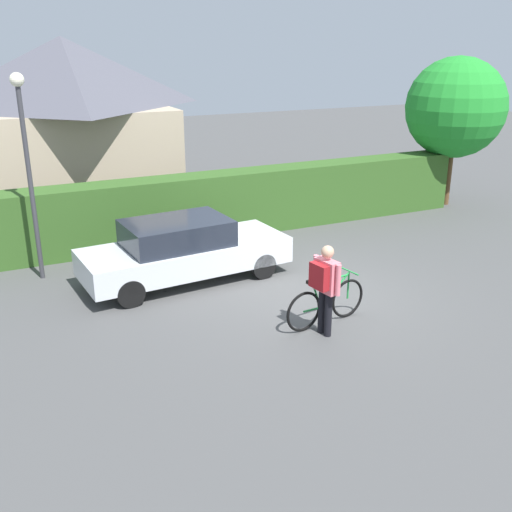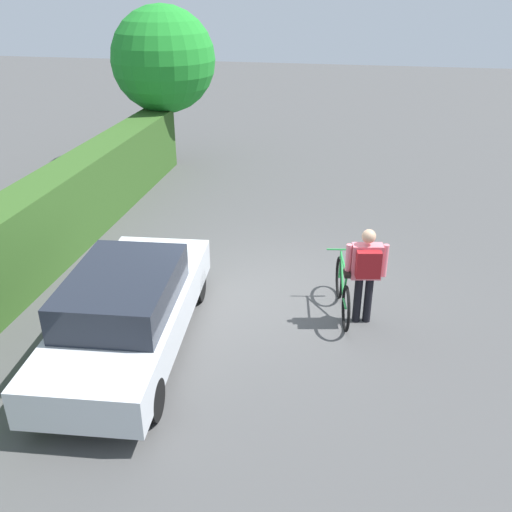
{
  "view_description": "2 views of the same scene",
  "coord_description": "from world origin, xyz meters",
  "px_view_note": "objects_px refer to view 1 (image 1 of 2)",
  "views": [
    {
      "loc": [
        -5.78,
        -9.65,
        4.89
      ],
      "look_at": [
        -0.93,
        0.61,
        0.78
      ],
      "focal_mm": 41.87,
      "sensor_mm": 36.0,
      "label": 1
    },
    {
      "loc": [
        -8.74,
        -1.36,
        5.12
      ],
      "look_at": [
        -1.03,
        0.08,
        1.23
      ],
      "focal_mm": 39.61,
      "sensor_mm": 36.0,
      "label": 2
    }
  ],
  "objects_px": {
    "person_rider": "(325,282)",
    "street_lamp": "(26,151)",
    "tree_kerbside": "(456,108)",
    "parked_car_near": "(183,250)",
    "bicycle": "(326,303)"
  },
  "relations": [
    {
      "from": "street_lamp",
      "to": "tree_kerbside",
      "type": "distance_m",
      "value": 12.36
    },
    {
      "from": "person_rider",
      "to": "street_lamp",
      "type": "height_order",
      "value": "street_lamp"
    },
    {
      "from": "person_rider",
      "to": "parked_car_near",
      "type": "bearing_deg",
      "value": 112.04
    },
    {
      "from": "parked_car_near",
      "to": "street_lamp",
      "type": "relative_size",
      "value": 1.05
    },
    {
      "from": "person_rider",
      "to": "street_lamp",
      "type": "bearing_deg",
      "value": 130.18
    },
    {
      "from": "bicycle",
      "to": "person_rider",
      "type": "xyz_separation_m",
      "value": [
        -0.27,
        -0.34,
        0.59
      ]
    },
    {
      "from": "bicycle",
      "to": "tree_kerbside",
      "type": "distance_m",
      "value": 10.04
    },
    {
      "from": "parked_car_near",
      "to": "person_rider",
      "type": "height_order",
      "value": "person_rider"
    },
    {
      "from": "bicycle",
      "to": "street_lamp",
      "type": "xyz_separation_m",
      "value": [
        -4.41,
        4.57,
        2.37
      ]
    },
    {
      "from": "person_rider",
      "to": "street_lamp",
      "type": "relative_size",
      "value": 0.38
    },
    {
      "from": "person_rider",
      "to": "tree_kerbside",
      "type": "height_order",
      "value": "tree_kerbside"
    },
    {
      "from": "tree_kerbside",
      "to": "parked_car_near",
      "type": "bearing_deg",
      "value": -165.02
    },
    {
      "from": "person_rider",
      "to": "street_lamp",
      "type": "distance_m",
      "value": 6.67
    },
    {
      "from": "parked_car_near",
      "to": "street_lamp",
      "type": "xyz_separation_m",
      "value": [
        -2.75,
        1.47,
        2.08
      ]
    },
    {
      "from": "bicycle",
      "to": "parked_car_near",
      "type": "bearing_deg",
      "value": 118.18
    }
  ]
}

